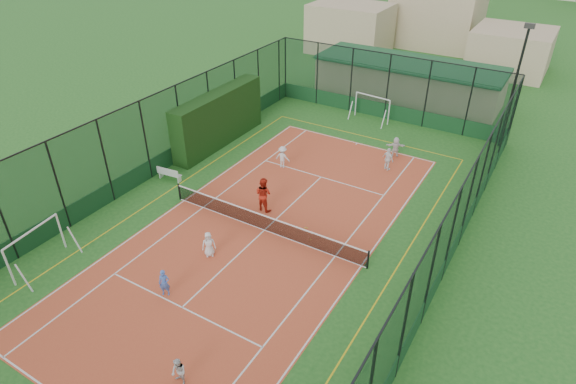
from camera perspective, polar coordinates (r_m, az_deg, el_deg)
name	(u,v)px	position (r m, az deg, el deg)	size (l,w,h in m)	color
ground	(264,230)	(25.26, -2.81, -4.56)	(300.00, 300.00, 0.00)	#1F5B1F
court_slab	(264,230)	(25.26, -2.81, -4.55)	(11.17, 23.97, 0.01)	#BC4029
tennis_net	(264,222)	(24.95, -2.84, -3.58)	(11.67, 0.12, 1.06)	black
perimeter_fence	(263,190)	(23.85, -2.97, 0.26)	(18.12, 34.12, 5.00)	#103220
floodlight_ne	(513,89)	(35.18, 25.15, 11.02)	(0.60, 0.26, 8.25)	black
clubhouse	(408,80)	(42.56, 14.04, 12.75)	(15.20, 7.20, 3.15)	tan
hedge_left	(219,118)	(33.60, -8.21, 8.63)	(1.26, 8.40, 3.67)	black
white_bench	(170,173)	(30.20, -13.84, 2.15)	(1.56, 0.43, 0.88)	white
futsal_goal_near	(36,249)	(25.32, -27.67, -5.96)	(0.89, 3.08, 1.99)	white
futsal_goal_far	(372,108)	(37.81, 9.92, 9.76)	(2.96, 0.86, 1.91)	white
child_near_left	(209,244)	(23.53, -9.38, -6.13)	(0.65, 0.42, 1.33)	white
child_near_mid	(164,283)	(21.87, -14.44, -10.39)	(0.48, 0.32, 1.32)	#486FCD
child_near_right	(179,372)	(18.60, -12.82, -20.11)	(0.59, 0.46, 1.22)	silver
child_far_left	(283,157)	(30.55, -0.64, 4.17)	(0.94, 0.54, 1.46)	silver
child_far_right	(388,159)	(30.91, 11.78, 3.85)	(0.88, 0.37, 1.50)	white
child_far_back	(396,147)	(32.72, 12.64, 5.25)	(1.26, 0.40, 1.36)	white
coach	(263,194)	(26.31, -2.93, -0.25)	(0.96, 0.75, 1.98)	red
tennis_balls	(299,227)	(25.40, 1.37, -4.17)	(3.51, 1.20, 0.07)	#CCE033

